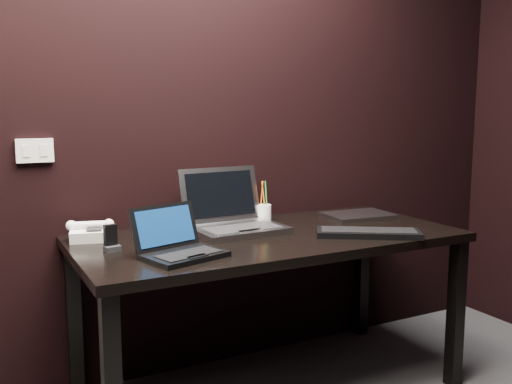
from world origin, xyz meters
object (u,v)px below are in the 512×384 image
pen_cup (264,213)px  closed_laptop (358,216)px  desk (270,251)px  netbook (179,247)px  silver_laptop (233,219)px  ext_keyboard (368,233)px  desk_phone (91,232)px  mobile_phone (111,241)px

pen_cup → closed_laptop: bearing=-14.4°
desk → pen_cup: (0.11, 0.25, 0.13)m
netbook → silver_laptop: size_ratio=0.83×
ext_keyboard → netbook: bearing=176.4°
pen_cup → desk_phone: bearing=-180.0°
netbook → closed_laptop: size_ratio=0.99×
desk → desk_phone: desk_phone is taller
ext_keyboard → mobile_phone: size_ratio=4.43×
desk → silver_laptop: (-0.11, 0.14, 0.13)m
silver_laptop → closed_laptop: (0.70, -0.01, -0.04)m
netbook → pen_cup: (0.60, 0.43, 0.01)m
desk → desk_phone: size_ratio=8.34×
silver_laptop → desk_phone: (-0.62, 0.11, -0.02)m
ext_keyboard → mobile_phone: 1.10m
desk → netbook: bearing=-160.5°
ext_keyboard → desk: bearing=148.4°
netbook → pen_cup: 0.73m
desk → desk_phone: bearing=160.8°
desk_phone → mobile_phone: (0.03, -0.22, 0.00)m
netbook → mobile_phone: (-0.21, 0.20, 0.00)m
pen_cup → desk: bearing=-113.2°
desk → mobile_phone: (-0.70, 0.03, 0.12)m
netbook → mobile_phone: size_ratio=3.35×
silver_laptop → pen_cup: silver_laptop is taller
desk → closed_laptop: closed_laptop is taller
netbook → mobile_phone: 0.29m
silver_laptop → pen_cup: bearing=26.8°
mobile_phone → netbook: bearing=-44.5°
desk → ext_keyboard: 0.44m
desk_phone → closed_laptop: bearing=-5.4°
ext_keyboard → pen_cup: size_ratio=2.26×
closed_laptop → pen_cup: size_ratio=1.72×
ext_keyboard → closed_laptop: ext_keyboard is taller
desk → silver_laptop: bearing=127.7°
desk → closed_laptop: 0.61m
mobile_phone → closed_laptop: bearing=4.4°
mobile_phone → silver_laptop: bearing=10.8°
closed_laptop → mobile_phone: size_ratio=3.36×
desk → pen_cup: bearing=66.8°
mobile_phone → pen_cup: bearing=15.5°
desk → desk_phone: (-0.73, 0.25, 0.11)m
desk_phone → mobile_phone: size_ratio=1.95×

